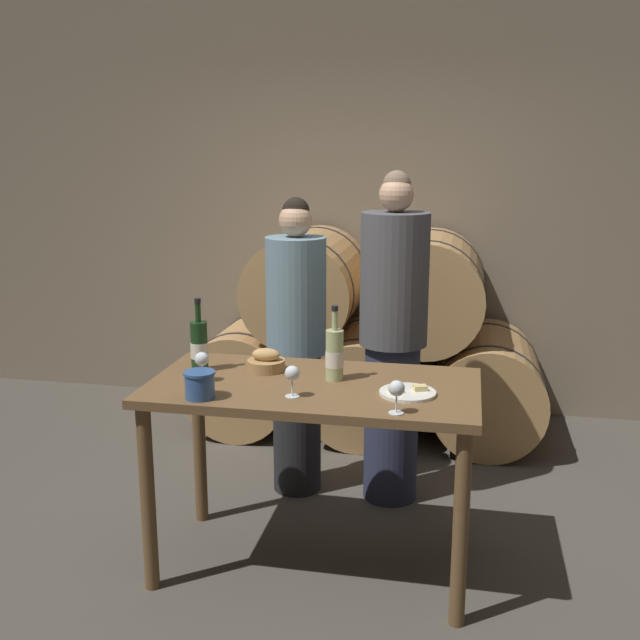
{
  "coord_description": "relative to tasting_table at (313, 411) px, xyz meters",
  "views": [
    {
      "loc": [
        0.64,
        -3.06,
        1.9
      ],
      "look_at": [
        0.0,
        0.15,
        1.13
      ],
      "focal_mm": 42.0,
      "sensor_mm": 36.0,
      "label": 1
    }
  ],
  "objects": [
    {
      "name": "ground_plane",
      "position": [
        0.0,
        0.0,
        -0.76
      ],
      "size": [
        10.0,
        10.0,
        0.0
      ],
      "primitive_type": "plane",
      "color": "#4C473F"
    },
    {
      "name": "stone_wall_back",
      "position": [
        0.0,
        2.34,
        0.84
      ],
      "size": [
        10.0,
        0.12,
        3.2
      ],
      "color": "gray",
      "rests_on": "ground_plane"
    },
    {
      "name": "barrel_stack",
      "position": [
        -0.0,
        1.75,
        -0.15
      ],
      "size": [
        2.33,
        0.93,
        1.35
      ],
      "color": "tan",
      "rests_on": "ground_plane"
    },
    {
      "name": "tasting_table",
      "position": [
        0.0,
        0.0,
        0.0
      ],
      "size": [
        1.44,
        0.75,
        0.88
      ],
      "color": "brown",
      "rests_on": "ground_plane"
    },
    {
      "name": "person_left",
      "position": [
        -0.26,
        0.77,
        0.08
      ],
      "size": [
        0.33,
        0.33,
        1.64
      ],
      "color": "#232326",
      "rests_on": "ground_plane"
    },
    {
      "name": "person_right",
      "position": [
        0.27,
        0.77,
        0.14
      ],
      "size": [
        0.36,
        0.36,
        1.78
      ],
      "color": "#2D334C",
      "rests_on": "ground_plane"
    },
    {
      "name": "wine_bottle_red",
      "position": [
        -0.55,
        0.09,
        0.24
      ],
      "size": [
        0.08,
        0.08,
        0.34
      ],
      "color": "#193819",
      "rests_on": "tasting_table"
    },
    {
      "name": "wine_bottle_white",
      "position": [
        0.08,
        0.07,
        0.24
      ],
      "size": [
        0.08,
        0.08,
        0.34
      ],
      "color": "#ADBC7F",
      "rests_on": "tasting_table"
    },
    {
      "name": "blue_crock",
      "position": [
        -0.42,
        -0.28,
        0.19
      ],
      "size": [
        0.13,
        0.13,
        0.11
      ],
      "color": "#335693",
      "rests_on": "tasting_table"
    },
    {
      "name": "bread_basket",
      "position": [
        -0.25,
        0.14,
        0.17
      ],
      "size": [
        0.17,
        0.17,
        0.11
      ],
      "color": "#A87F4C",
      "rests_on": "tasting_table"
    },
    {
      "name": "cheese_plate",
      "position": [
        0.42,
        -0.07,
        0.14
      ],
      "size": [
        0.24,
        0.24,
        0.04
      ],
      "color": "white",
      "rests_on": "tasting_table"
    },
    {
      "name": "wine_glass_far_left",
      "position": [
        -0.49,
        -0.07,
        0.22
      ],
      "size": [
        0.06,
        0.06,
        0.13
      ],
      "color": "white",
      "rests_on": "tasting_table"
    },
    {
      "name": "wine_glass_left",
      "position": [
        -0.05,
        -0.19,
        0.22
      ],
      "size": [
        0.06,
        0.06,
        0.13
      ],
      "color": "white",
      "rests_on": "tasting_table"
    },
    {
      "name": "wine_glass_center",
      "position": [
        0.39,
        -0.31,
        0.22
      ],
      "size": [
        0.06,
        0.06,
        0.13
      ],
      "color": "white",
      "rests_on": "tasting_table"
    }
  ]
}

